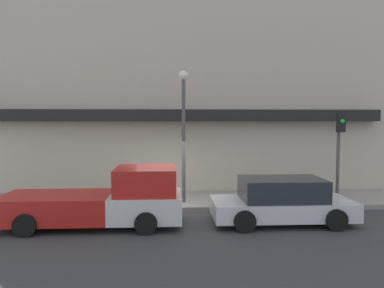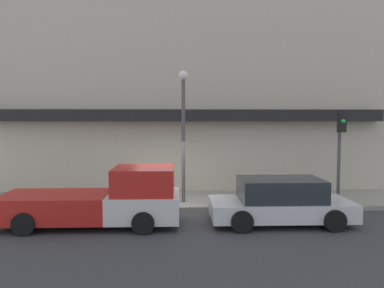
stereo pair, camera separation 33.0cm
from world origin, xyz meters
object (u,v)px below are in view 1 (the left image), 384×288
object	(u,v)px
street_lamp	(184,119)
traffic_light	(340,140)
parked_car	(282,201)
fire_hydrant	(145,196)
pickup_truck	(106,201)

from	to	relation	value
street_lamp	traffic_light	distance (m)	5.84
parked_car	street_lamp	distance (m)	4.71
fire_hydrant	parked_car	bearing A→B (deg)	-23.14
pickup_truck	fire_hydrant	size ratio (longest dim) A/B	8.32
pickup_truck	parked_car	size ratio (longest dim) A/B	1.24
pickup_truck	street_lamp	world-z (taller)	street_lamp
street_lamp	traffic_light	size ratio (longest dim) A/B	1.43
pickup_truck	parked_car	distance (m)	5.61
fire_hydrant	traffic_light	size ratio (longest dim) A/B	0.19
parked_car	traffic_light	xyz separation A→B (m)	(2.68, 1.79, 1.88)
pickup_truck	traffic_light	xyz separation A→B (m)	(8.29, 1.79, 1.79)
street_lamp	traffic_light	bearing A→B (deg)	-6.19
parked_car	street_lamp	world-z (taller)	street_lamp
traffic_light	pickup_truck	bearing A→B (deg)	-167.85
parked_car	street_lamp	xyz separation A→B (m)	(-3.08, 2.41, 2.63)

